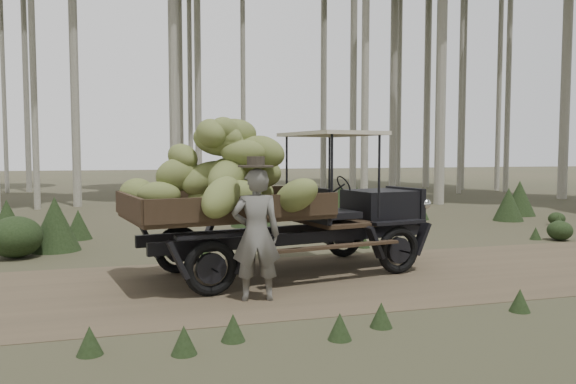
{
  "coord_description": "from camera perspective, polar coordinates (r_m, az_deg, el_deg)",
  "views": [
    {
      "loc": [
        -4.48,
        -8.44,
        2.06
      ],
      "look_at": [
        -1.88,
        0.6,
        1.39
      ],
      "focal_mm": 35.0,
      "sensor_mm": 36.0,
      "label": 1
    }
  ],
  "objects": [
    {
      "name": "ground",
      "position": [
        9.77,
        11.78,
        -8.18
      ],
      "size": [
        120.0,
        120.0,
        0.0
      ],
      "primitive_type": "plane",
      "color": "#473D2B",
      "rests_on": "ground"
    },
    {
      "name": "dirt_track",
      "position": [
        9.77,
        11.78,
        -8.16
      ],
      "size": [
        70.0,
        4.0,
        0.01
      ],
      "primitive_type": "cube",
      "color": "brown",
      "rests_on": "ground"
    },
    {
      "name": "banana_truck",
      "position": [
        9.16,
        -3.63,
        0.84
      ],
      "size": [
        5.55,
        3.08,
        2.7
      ],
      "rotation": [
        0.0,
        0.0,
        0.18
      ],
      "color": "black",
      "rests_on": "ground"
    },
    {
      "name": "farmer",
      "position": [
        7.77,
        -3.26,
        -4.17
      ],
      "size": [
        0.74,
        0.57,
        2.0
      ],
      "rotation": [
        0.0,
        0.0,
        2.98
      ],
      "color": "#605D57",
      "rests_on": "ground"
    },
    {
      "name": "undergrowth",
      "position": [
        10.3,
        17.35,
        -4.58
      ],
      "size": [
        21.01,
        23.87,
        1.39
      ],
      "color": "#233319",
      "rests_on": "ground"
    }
  ]
}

